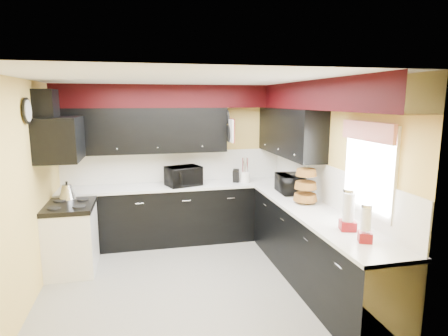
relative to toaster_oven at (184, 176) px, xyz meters
name	(u,v)px	position (x,y,z in m)	size (l,w,h in m)	color
ground	(191,284)	(-0.09, -1.44, -1.09)	(3.60, 3.60, 0.00)	gray
wall_back	(175,162)	(-0.09, 0.36, 0.16)	(3.60, 0.06, 2.50)	#E0C666
wall_right	(328,180)	(1.71, -1.44, 0.16)	(0.06, 3.60, 2.50)	#E0C666
wall_left	(25,195)	(-1.89, -1.44, 0.16)	(0.06, 3.60, 2.50)	#E0C666
ceiling	(188,79)	(-0.09, -1.44, 1.41)	(3.60, 3.60, 0.06)	white
cab_back	(178,214)	(-0.09, 0.06, -0.64)	(3.60, 0.60, 0.90)	black
cab_right	(314,249)	(1.41, -1.74, -0.64)	(0.60, 3.00, 0.90)	black
counter_back	(178,186)	(-0.09, 0.06, -0.17)	(3.62, 0.64, 0.04)	white
counter_right	(316,212)	(1.41, -1.74, -0.17)	(0.64, 3.02, 0.04)	white
splash_back	(175,166)	(-0.09, 0.35, 0.10)	(3.60, 0.02, 0.50)	white
splash_right	(327,184)	(1.70, -1.44, 0.10)	(0.02, 3.60, 0.50)	white
upper_back	(143,131)	(-0.59, 0.19, 0.71)	(2.60, 0.35, 0.70)	black
upper_right	(289,132)	(1.53, -0.54, 0.71)	(0.35, 1.80, 0.70)	black
soffit_back	(175,96)	(-0.09, 0.18, 1.23)	(3.60, 0.36, 0.35)	black
soffit_right	(326,95)	(1.53, -1.62, 1.23)	(0.36, 3.24, 0.35)	black
stove	(72,239)	(-1.59, -0.69, -0.66)	(0.60, 0.75, 0.86)	white
cooktop	(69,206)	(-1.59, -0.69, -0.20)	(0.62, 0.77, 0.06)	black
hood	(60,139)	(-1.64, -0.69, 0.69)	(0.50, 0.78, 0.55)	black
hood_duct	(46,106)	(-1.77, -0.69, 1.11)	(0.24, 0.40, 0.40)	black
window	(369,169)	(1.69, -2.34, 0.46)	(0.03, 0.86, 0.96)	white
valance	(367,131)	(1.64, -2.34, 0.86)	(0.04, 0.88, 0.20)	red
pan_top	(227,117)	(0.73, 0.11, 0.91)	(0.03, 0.22, 0.40)	black
pan_mid	(229,133)	(0.73, -0.02, 0.66)	(0.03, 0.28, 0.46)	black
pan_low	(225,134)	(0.73, 0.24, 0.63)	(0.03, 0.24, 0.42)	black
cut_board	(231,131)	(0.74, -0.14, 0.71)	(0.03, 0.26, 0.35)	white
baskets	(306,185)	(1.43, -1.39, 0.09)	(0.27, 0.27, 0.50)	brown
clock	(27,111)	(-1.86, -1.19, 1.06)	(0.03, 0.30, 0.30)	black
deco_plate	(344,102)	(1.68, -1.79, 1.16)	(0.03, 0.24, 0.24)	white
toaster_oven	(184,176)	(0.00, 0.00, 0.00)	(0.52, 0.43, 0.30)	black
microwave	(290,184)	(1.45, -0.82, -0.02)	(0.48, 0.32, 0.27)	black
utensil_crock	(245,177)	(1.01, 0.01, -0.06)	(0.16, 0.16, 0.17)	white
knife_block	(236,176)	(0.86, 0.03, -0.05)	(0.09, 0.13, 0.21)	black
kettle	(67,192)	(-1.66, -0.40, -0.07)	(0.22, 0.22, 0.20)	#B3B4B8
dispenser_a	(348,211)	(1.41, -2.44, 0.06)	(0.15, 0.15, 0.42)	#700A00
dispenser_b	(366,225)	(1.39, -2.78, 0.01)	(0.12, 0.12, 0.33)	#60000F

